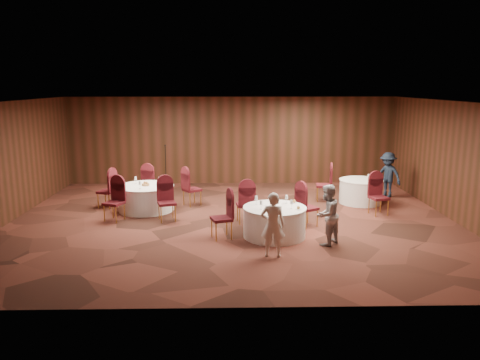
{
  "coord_description": "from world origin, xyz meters",
  "views": [
    {
      "loc": [
        -0.08,
        -12.18,
        3.64
      ],
      "look_at": [
        0.2,
        0.2,
        1.1
      ],
      "focal_mm": 35.0,
      "sensor_mm": 36.0,
      "label": 1
    }
  ],
  "objects_px": {
    "woman_b": "(327,215)",
    "mic_stand": "(166,178)",
    "table_main": "(274,222)",
    "table_right": "(361,191)",
    "table_left": "(146,198)",
    "man_c": "(388,175)",
    "woman_a": "(273,225)"
  },
  "relations": [
    {
      "from": "table_left",
      "to": "woman_a",
      "type": "distance_m",
      "value": 5.13
    },
    {
      "from": "table_left",
      "to": "woman_a",
      "type": "xyz_separation_m",
      "value": [
        3.37,
        -3.86,
        0.33
      ]
    },
    {
      "from": "table_right",
      "to": "man_c",
      "type": "bearing_deg",
      "value": 35.13
    },
    {
      "from": "table_main",
      "to": "table_left",
      "type": "distance_m",
      "value": 4.34
    },
    {
      "from": "table_main",
      "to": "table_left",
      "type": "bearing_deg",
      "value": 144.55
    },
    {
      "from": "table_main",
      "to": "man_c",
      "type": "distance_m",
      "value": 5.71
    },
    {
      "from": "table_main",
      "to": "table_right",
      "type": "bearing_deg",
      "value": 47.07
    },
    {
      "from": "woman_a",
      "to": "man_c",
      "type": "distance_m",
      "value": 6.81
    },
    {
      "from": "table_right",
      "to": "mic_stand",
      "type": "bearing_deg",
      "value": 163.75
    },
    {
      "from": "table_right",
      "to": "woman_b",
      "type": "relative_size",
      "value": 0.94
    },
    {
      "from": "mic_stand",
      "to": "man_c",
      "type": "distance_m",
      "value": 7.44
    },
    {
      "from": "table_right",
      "to": "man_c",
      "type": "distance_m",
      "value": 1.37
    },
    {
      "from": "table_right",
      "to": "woman_a",
      "type": "bearing_deg",
      "value": -124.74
    },
    {
      "from": "woman_a",
      "to": "woman_b",
      "type": "height_order",
      "value": "same"
    },
    {
      "from": "table_main",
      "to": "woman_a",
      "type": "relative_size",
      "value": 1.08
    },
    {
      "from": "table_left",
      "to": "mic_stand",
      "type": "bearing_deg",
      "value": 84.29
    },
    {
      "from": "mic_stand",
      "to": "man_c",
      "type": "xyz_separation_m",
      "value": [
        7.36,
        -1.07,
        0.27
      ]
    },
    {
      "from": "table_right",
      "to": "man_c",
      "type": "height_order",
      "value": "man_c"
    },
    {
      "from": "man_c",
      "to": "table_left",
      "type": "bearing_deg",
      "value": -119.3
    },
    {
      "from": "table_left",
      "to": "woman_b",
      "type": "relative_size",
      "value": 1.16
    },
    {
      "from": "table_right",
      "to": "mic_stand",
      "type": "xyz_separation_m",
      "value": [
        -6.28,
        1.83,
        0.1
      ]
    },
    {
      "from": "table_right",
      "to": "table_main",
      "type": "bearing_deg",
      "value": -132.93
    },
    {
      "from": "table_right",
      "to": "man_c",
      "type": "relative_size",
      "value": 0.9
    },
    {
      "from": "table_main",
      "to": "mic_stand",
      "type": "relative_size",
      "value": 0.95
    },
    {
      "from": "woman_b",
      "to": "man_c",
      "type": "height_order",
      "value": "man_c"
    },
    {
      "from": "table_left",
      "to": "table_right",
      "type": "distance_m",
      "value": 6.57
    },
    {
      "from": "table_main",
      "to": "woman_b",
      "type": "bearing_deg",
      "value": -27.68
    },
    {
      "from": "woman_b",
      "to": "mic_stand",
      "type": "bearing_deg",
      "value": -96.99
    },
    {
      "from": "table_right",
      "to": "mic_stand",
      "type": "relative_size",
      "value": 0.82
    },
    {
      "from": "table_right",
      "to": "woman_b",
      "type": "distance_m",
      "value": 4.26
    },
    {
      "from": "man_c",
      "to": "table_right",
      "type": "bearing_deg",
      "value": -95.06
    },
    {
      "from": "table_main",
      "to": "table_right",
      "type": "distance_m",
      "value": 4.4
    }
  ]
}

